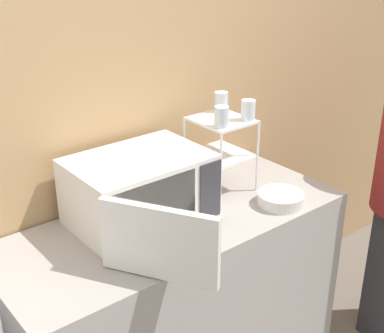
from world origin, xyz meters
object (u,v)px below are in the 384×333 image
(dish_rack, at_px, (221,139))
(glass_front_left, at_px, (222,117))
(glass_front_right, at_px, (248,110))
(bowl, at_px, (281,199))
(microwave, at_px, (141,192))
(glass_back_right, at_px, (221,102))

(dish_rack, distance_m, glass_front_left, 0.18)
(dish_rack, bearing_deg, glass_front_right, -46.56)
(glass_front_left, height_order, glass_front_right, same)
(glass_front_right, height_order, bowl, glass_front_right)
(microwave, distance_m, glass_back_right, 0.60)
(glass_front_right, bearing_deg, bowl, -85.22)
(glass_front_left, relative_size, bowl, 0.45)
(microwave, xyz_separation_m, bowl, (0.56, -0.25, -0.11))
(microwave, bearing_deg, glass_front_left, -5.97)
(microwave, xyz_separation_m, dish_rack, (0.46, 0.04, 0.10))
(bowl, bearing_deg, glass_front_left, 128.95)
(glass_front_left, distance_m, glass_back_right, 0.22)
(glass_front_right, bearing_deg, glass_front_left, 178.57)
(glass_front_left, xyz_separation_m, bowl, (0.17, -0.21, -0.36))
(dish_rack, distance_m, bowl, 0.37)
(microwave, relative_size, dish_rack, 2.26)
(glass_front_left, bearing_deg, glass_back_right, 48.58)
(glass_back_right, height_order, glass_front_right, same)
(microwave, relative_size, glass_back_right, 8.45)
(glass_back_right, relative_size, bowl, 0.45)
(microwave, xyz_separation_m, glass_front_right, (0.54, -0.04, 0.24))
(microwave, height_order, glass_front_right, glass_front_right)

